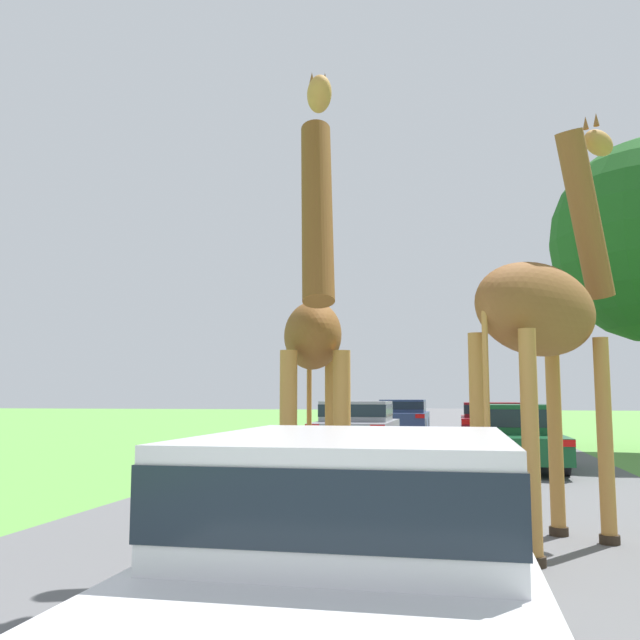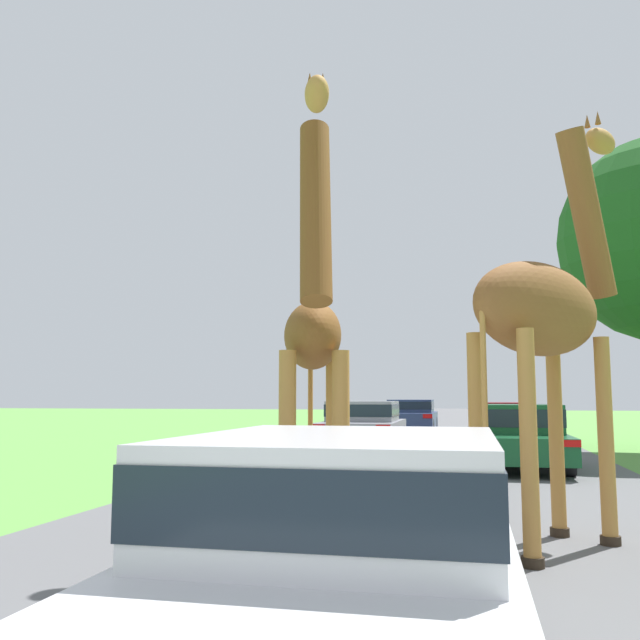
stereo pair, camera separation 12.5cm
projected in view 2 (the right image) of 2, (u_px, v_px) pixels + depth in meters
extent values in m
cube|color=#5B5B5E|center=(449.00, 433.00, 28.21)|extent=(8.18, 120.00, 0.00)
cylinder|color=#B77F3D|center=(341.00, 446.00, 7.05)|extent=(0.18, 0.18, 1.99)
cylinder|color=#2D2319|center=(341.00, 539.00, 6.95)|extent=(0.24, 0.24, 0.11)
cylinder|color=#B77F3D|center=(287.00, 446.00, 7.03)|extent=(0.18, 0.18, 1.99)
cylinder|color=#2D2319|center=(287.00, 539.00, 6.93)|extent=(0.24, 0.24, 0.11)
cylinder|color=#B77F3D|center=(333.00, 438.00, 8.46)|extent=(0.18, 0.18, 1.99)
cylinder|color=#2D2319|center=(333.00, 515.00, 8.36)|extent=(0.24, 0.24, 0.11)
cylinder|color=#B77F3D|center=(288.00, 438.00, 8.44)|extent=(0.18, 0.18, 1.99)
cylinder|color=#2D2319|center=(288.00, 515.00, 8.33)|extent=(0.24, 0.24, 0.11)
ellipsoid|color=brown|center=(312.00, 336.00, 7.88)|extent=(1.15, 2.13, 0.77)
cylinder|color=brown|center=(315.00, 210.00, 6.95)|extent=(0.55, 1.00, 2.09)
ellipsoid|color=#B77F3D|center=(317.00, 94.00, 6.63)|extent=(0.37, 0.60, 0.30)
cylinder|color=#B77F3D|center=(310.00, 385.00, 8.78)|extent=(0.06, 0.06, 1.10)
cone|color=brown|center=(323.00, 80.00, 6.83)|extent=(0.07, 0.07, 0.16)
cone|color=brown|center=(310.00, 80.00, 6.82)|extent=(0.07, 0.07, 0.16)
cylinder|color=#B77F3D|center=(556.00, 437.00, 7.44)|extent=(0.16, 0.16, 2.13)
cylinder|color=#2D2319|center=(560.00, 532.00, 7.32)|extent=(0.21, 0.21, 0.09)
cylinder|color=#B77F3D|center=(606.00, 439.00, 7.01)|extent=(0.16, 0.16, 2.13)
cylinder|color=#2D2319|center=(611.00, 541.00, 6.89)|extent=(0.21, 0.21, 0.09)
cylinder|color=#B77F3D|center=(477.00, 442.00, 6.53)|extent=(0.16, 0.16, 2.13)
cylinder|color=#2D2319|center=(480.00, 551.00, 6.42)|extent=(0.21, 0.21, 0.09)
cylinder|color=#B77F3D|center=(529.00, 446.00, 6.10)|extent=(0.16, 0.16, 2.13)
cylinder|color=#2D2319|center=(533.00, 562.00, 5.99)|extent=(0.21, 0.21, 0.09)
ellipsoid|color=brown|center=(539.00, 309.00, 6.92)|extent=(1.75, 2.01, 0.96)
cylinder|color=brown|center=(586.00, 214.00, 7.73)|extent=(0.79, 0.90, 1.94)
ellipsoid|color=#B77F3D|center=(600.00, 141.00, 8.10)|extent=(0.53, 0.59, 0.30)
cylinder|color=#B77F3D|center=(484.00, 364.00, 6.24)|extent=(0.06, 0.06, 1.17)
cone|color=brown|center=(587.00, 121.00, 8.07)|extent=(0.07, 0.07, 0.16)
cone|color=brown|center=(598.00, 117.00, 7.97)|extent=(0.07, 0.07, 0.16)
cube|color=silver|center=(346.00, 587.00, 3.56)|extent=(1.73, 4.58, 0.53)
cube|color=silver|center=(346.00, 484.00, 3.62)|extent=(1.56, 2.06, 0.53)
cube|color=#19232D|center=(346.00, 479.00, 3.62)|extent=(1.58, 2.08, 0.32)
cylinder|color=black|center=(287.00, 561.00, 5.02)|extent=(0.35, 0.58, 0.58)
cylinder|color=black|center=(479.00, 572.00, 4.72)|extent=(0.35, 0.58, 0.58)
cube|color=#144C28|center=(520.00, 445.00, 14.24)|extent=(1.82, 4.19, 0.51)
cube|color=#144C28|center=(519.00, 419.00, 14.30)|extent=(1.64, 1.89, 0.60)
cube|color=#19232D|center=(519.00, 417.00, 14.30)|extent=(1.66, 1.90, 0.36)
cube|color=red|center=(486.00, 442.00, 12.38)|extent=(0.33, 0.03, 0.12)
cube|color=red|center=(572.00, 444.00, 12.06)|extent=(0.33, 0.03, 0.12)
cylinder|color=black|center=(484.00, 450.00, 15.59)|extent=(0.36, 0.57, 0.57)
cylinder|color=black|center=(550.00, 451.00, 15.28)|extent=(0.36, 0.57, 0.57)
cylinder|color=black|center=(486.00, 460.00, 13.15)|extent=(0.36, 0.57, 0.57)
cylinder|color=black|center=(565.00, 461.00, 12.84)|extent=(0.36, 0.57, 0.57)
cube|color=maroon|center=(499.00, 426.00, 21.28)|extent=(1.85, 4.45, 0.59)
cube|color=maroon|center=(498.00, 410.00, 21.34)|extent=(1.67, 2.00, 0.46)
cube|color=#19232D|center=(498.00, 409.00, 21.34)|extent=(1.69, 2.02, 0.27)
cube|color=red|center=(475.00, 422.00, 19.29)|extent=(0.33, 0.03, 0.14)
cube|color=red|center=(530.00, 423.00, 18.97)|extent=(0.33, 0.03, 0.14)
cylinder|color=black|center=(475.00, 432.00, 22.71)|extent=(0.37, 0.66, 0.66)
cylinder|color=black|center=(521.00, 432.00, 22.39)|extent=(0.37, 0.66, 0.66)
cylinder|color=black|center=(475.00, 436.00, 20.11)|extent=(0.37, 0.66, 0.66)
cylinder|color=black|center=(527.00, 437.00, 19.80)|extent=(0.37, 0.66, 0.66)
cube|color=gray|center=(363.00, 432.00, 17.66)|extent=(1.89, 3.95, 0.59)
cube|color=gray|center=(363.00, 411.00, 17.72)|extent=(1.70, 1.78, 0.51)
cube|color=#19232D|center=(363.00, 410.00, 17.72)|extent=(1.72, 1.80, 0.31)
cube|color=red|center=(318.00, 427.00, 15.92)|extent=(0.34, 0.03, 0.14)
cube|color=red|center=(383.00, 428.00, 15.59)|extent=(0.34, 0.03, 0.14)
cylinder|color=black|center=(343.00, 439.00, 18.94)|extent=(0.38, 0.67, 0.67)
cylinder|color=black|center=(397.00, 439.00, 18.62)|extent=(0.38, 0.67, 0.67)
cylinder|color=black|center=(325.00, 444.00, 16.64)|extent=(0.38, 0.67, 0.67)
cylinder|color=black|center=(387.00, 445.00, 16.32)|extent=(0.38, 0.67, 0.67)
cube|color=navy|center=(411.00, 420.00, 25.94)|extent=(1.83, 4.02, 0.61)
cube|color=navy|center=(411.00, 406.00, 26.00)|extent=(1.65, 1.81, 0.48)
cube|color=#19232D|center=(411.00, 405.00, 26.00)|extent=(1.67, 1.83, 0.29)
cube|color=red|center=(385.00, 416.00, 24.16)|extent=(0.33, 0.03, 0.15)
cube|color=red|center=(428.00, 416.00, 23.84)|extent=(0.33, 0.03, 0.15)
cylinder|color=black|center=(395.00, 425.00, 27.24)|extent=(0.37, 0.71, 0.71)
cylinder|color=black|center=(432.00, 426.00, 26.92)|extent=(0.37, 0.71, 0.71)
cylinder|color=black|center=(388.00, 428.00, 24.89)|extent=(0.37, 0.71, 0.71)
cylinder|color=black|center=(429.00, 429.00, 24.58)|extent=(0.37, 0.71, 0.71)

